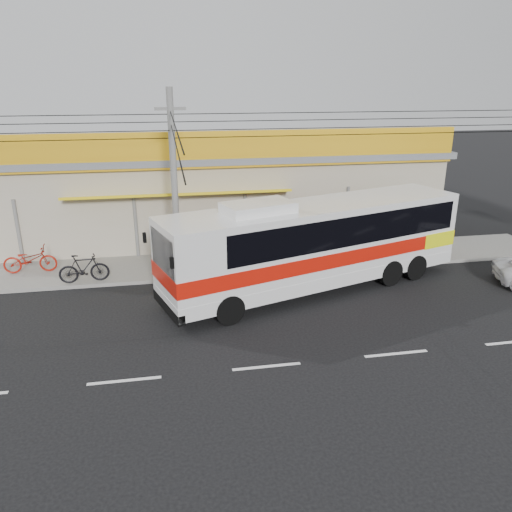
{
  "coord_description": "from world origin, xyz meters",
  "views": [
    {
      "loc": [
        -2.54,
        -14.74,
        7.85
      ],
      "look_at": [
        0.51,
        2.0,
        1.79
      ],
      "focal_mm": 35.0,
      "sensor_mm": 36.0,
      "label": 1
    }
  ],
  "objects_px": {
    "motorbike_dark": "(84,268)",
    "utility_pole": "(171,125)",
    "motorbike_red": "(30,260)",
    "coach_bus": "(320,239)"
  },
  "relations": [
    {
      "from": "coach_bus",
      "to": "motorbike_red",
      "type": "relative_size",
      "value": 5.82
    },
    {
      "from": "coach_bus",
      "to": "motorbike_red",
      "type": "height_order",
      "value": "coach_bus"
    },
    {
      "from": "utility_pole",
      "to": "motorbike_dark",
      "type": "bearing_deg",
      "value": 172.37
    },
    {
      "from": "motorbike_red",
      "to": "utility_pole",
      "type": "distance_m",
      "value": 8.5
    },
    {
      "from": "motorbike_red",
      "to": "motorbike_dark",
      "type": "relative_size",
      "value": 1.1
    },
    {
      "from": "motorbike_red",
      "to": "utility_pole",
      "type": "xyz_separation_m",
      "value": [
        6.11,
        -2.02,
        5.55
      ]
    },
    {
      "from": "motorbike_dark",
      "to": "utility_pole",
      "type": "bearing_deg",
      "value": -102.32
    },
    {
      "from": "motorbike_dark",
      "to": "coach_bus",
      "type": "bearing_deg",
      "value": -106.21
    },
    {
      "from": "coach_bus",
      "to": "motorbike_dark",
      "type": "distance_m",
      "value": 9.43
    },
    {
      "from": "motorbike_red",
      "to": "utility_pole",
      "type": "height_order",
      "value": "utility_pole"
    }
  ]
}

